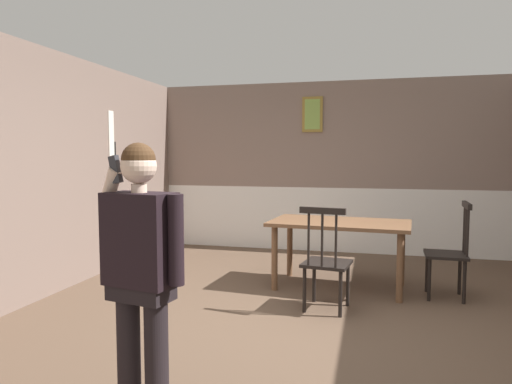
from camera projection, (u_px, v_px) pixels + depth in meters
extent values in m
plane|color=brown|center=(301.00, 326.00, 4.08)|extent=(7.28, 7.28, 0.00)
cube|color=gray|center=(334.00, 135.00, 7.13)|extent=(5.67, 0.12, 1.64)
cube|color=white|center=(333.00, 219.00, 7.25)|extent=(5.67, 0.14, 1.01)
cube|color=white|center=(333.00, 188.00, 7.18)|extent=(5.67, 0.05, 0.06)
cube|color=olive|center=(312.00, 114.00, 7.12)|extent=(0.32, 0.03, 0.54)
cube|color=#8CB04F|center=(312.00, 114.00, 7.10)|extent=(0.24, 0.01, 0.46)
cube|color=#756056|center=(26.00, 174.00, 4.67)|extent=(0.12, 6.62, 2.65)
cube|color=silver|center=(111.00, 190.00, 6.12)|extent=(0.06, 0.12, 2.10)
cube|color=brown|center=(340.00, 223.00, 5.20)|extent=(1.61, 0.99, 0.04)
cylinder|color=brown|center=(275.00, 258.00, 5.14)|extent=(0.07, 0.07, 0.73)
cylinder|color=brown|center=(400.00, 268.00, 4.70)|extent=(0.07, 0.07, 0.73)
cylinder|color=brown|center=(290.00, 247.00, 5.76)|extent=(0.07, 0.07, 0.73)
cylinder|color=brown|center=(402.00, 255.00, 5.32)|extent=(0.07, 0.07, 0.73)
cube|color=black|center=(446.00, 255.00, 4.86)|extent=(0.44, 0.44, 0.03)
cube|color=black|center=(467.00, 205.00, 4.76)|extent=(0.06, 0.42, 0.06)
cylinder|color=black|center=(468.00, 230.00, 4.66)|extent=(0.02, 0.02, 0.55)
cylinder|color=black|center=(466.00, 229.00, 4.78)|extent=(0.02, 0.02, 0.55)
cylinder|color=black|center=(464.00, 227.00, 4.90)|extent=(0.02, 0.02, 0.55)
cylinder|color=black|center=(429.00, 280.00, 4.76)|extent=(0.04, 0.04, 0.45)
cylinder|color=black|center=(427.00, 272.00, 5.08)|extent=(0.04, 0.04, 0.45)
cylinder|color=black|center=(464.00, 282.00, 4.67)|extent=(0.04, 0.04, 0.45)
cylinder|color=black|center=(460.00, 274.00, 4.99)|extent=(0.04, 0.04, 0.45)
cube|color=black|center=(327.00, 263.00, 4.49)|extent=(0.49, 0.49, 0.03)
cube|color=black|center=(322.00, 211.00, 4.27)|extent=(0.44, 0.10, 0.06)
cylinder|color=black|center=(309.00, 236.00, 4.34)|extent=(0.02, 0.02, 0.56)
cylinder|color=black|center=(322.00, 237.00, 4.29)|extent=(0.02, 0.02, 0.56)
cylinder|color=black|center=(336.00, 238.00, 4.24)|extent=(0.02, 0.02, 0.56)
cylinder|color=black|center=(314.00, 281.00, 4.74)|extent=(0.04, 0.04, 0.44)
cylinder|color=black|center=(348.00, 284.00, 4.61)|extent=(0.04, 0.04, 0.44)
cylinder|color=black|center=(304.00, 290.00, 4.42)|extent=(0.04, 0.04, 0.44)
cylinder|color=black|center=(340.00, 294.00, 4.28)|extent=(0.04, 0.04, 0.44)
cylinder|color=black|center=(156.00, 351.00, 2.67)|extent=(0.14, 0.14, 0.76)
cylinder|color=black|center=(129.00, 344.00, 2.75)|extent=(0.14, 0.14, 0.76)
cube|color=black|center=(141.00, 289.00, 2.68)|extent=(0.40, 0.27, 0.12)
cube|color=black|center=(140.00, 239.00, 2.66)|extent=(0.44, 0.30, 0.54)
cylinder|color=black|center=(176.00, 240.00, 2.55)|extent=(0.09, 0.09, 0.51)
cylinder|color=beige|center=(112.00, 182.00, 2.70)|extent=(0.18, 0.15, 0.19)
cylinder|color=beige|center=(139.00, 188.00, 2.63)|extent=(0.09, 0.09, 0.05)
sphere|color=beige|center=(139.00, 166.00, 2.62)|extent=(0.21, 0.21, 0.21)
sphere|color=#472D19|center=(139.00, 160.00, 2.62)|extent=(0.20, 0.20, 0.20)
cube|color=#2D2D33|center=(116.00, 169.00, 2.66)|extent=(0.09, 0.05, 0.17)
cylinder|color=black|center=(115.00, 149.00, 2.65)|extent=(0.01, 0.01, 0.08)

